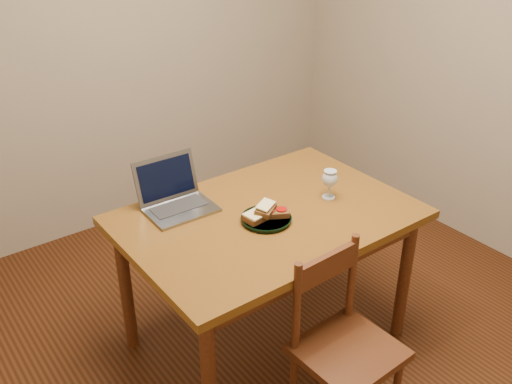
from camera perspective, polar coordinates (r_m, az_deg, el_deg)
floor at (r=3.04m, az=2.51°, el=-14.40°), size 3.20×3.20×0.02m
back_wall at (r=3.70m, az=-13.57°, el=15.84°), size 3.20×0.02×2.60m
right_wall at (r=3.58m, az=24.13°, el=13.82°), size 0.02×3.20×2.60m
table at (r=2.63m, az=1.17°, el=-3.78°), size 1.30×0.90×0.74m
chair at (r=2.39m, az=8.88°, el=-14.32°), size 0.40×0.38×0.41m
plate at (r=2.52m, az=1.03°, el=-2.74°), size 0.23×0.23×0.02m
sandwich_cheese at (r=2.50m, az=0.20°, el=-2.32°), size 0.13×0.09×0.04m
sandwich_tomato at (r=2.53m, az=1.97°, el=-1.99°), size 0.14×0.12×0.04m
sandwich_top at (r=2.50m, az=0.97°, el=-1.64°), size 0.13×0.12×0.04m
milk_glass at (r=2.70m, az=7.36°, el=0.79°), size 0.07×0.07×0.14m
laptop at (r=2.65m, az=-8.20°, el=-0.26°), size 0.31×0.29×0.22m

